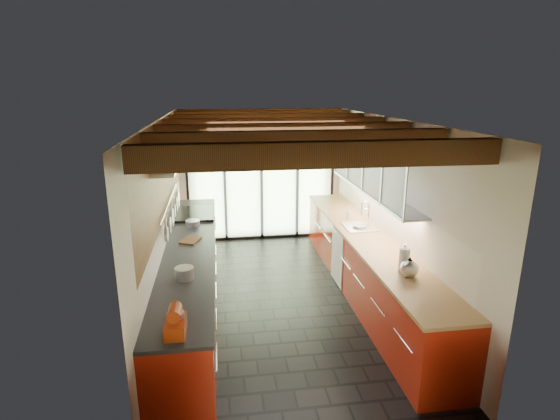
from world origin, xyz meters
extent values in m
plane|color=black|center=(0.00, 0.00, 0.00)|extent=(5.50, 5.50, 0.00)
plane|color=silver|center=(0.00, 2.75, 1.30)|extent=(3.20, 0.00, 3.20)
plane|color=silver|center=(0.00, -2.75, 1.30)|extent=(3.20, 0.00, 3.20)
plane|color=silver|center=(-1.60, 0.00, 1.30)|extent=(0.00, 5.50, 5.50)
plane|color=silver|center=(1.60, 0.00, 1.30)|extent=(0.00, 5.50, 5.50)
plane|color=#472814|center=(0.00, 0.00, 2.60)|extent=(5.50, 5.50, 0.00)
cube|color=#593316|center=(0.00, -2.25, 2.48)|extent=(3.14, 0.14, 0.22)
cube|color=#593316|center=(0.00, -1.35, 2.48)|extent=(3.14, 0.14, 0.22)
cube|color=#593316|center=(0.00, -0.45, 2.48)|extent=(3.14, 0.14, 0.22)
cube|color=#593316|center=(0.00, 0.45, 2.48)|extent=(3.14, 0.14, 0.22)
cube|color=#593316|center=(0.00, 1.35, 2.48)|extent=(3.14, 0.14, 0.22)
cube|color=#593316|center=(0.00, 2.25, 2.48)|extent=(3.14, 0.14, 0.22)
cube|color=brown|center=(0.00, 2.71, 2.35)|extent=(3.14, 0.06, 0.50)
plane|color=brown|center=(-1.57, 0.20, 1.98)|extent=(0.00, 4.90, 4.90)
plane|color=#C6EAAD|center=(0.00, 2.73, 1.08)|extent=(2.90, 0.00, 2.90)
cube|color=black|center=(-1.45, 2.72, 1.07)|extent=(0.05, 0.04, 2.15)
cube|color=black|center=(1.45, 2.72, 1.07)|extent=(0.05, 0.04, 2.15)
cube|color=black|center=(0.00, 2.69, 1.07)|extent=(0.06, 0.05, 2.15)
cube|color=black|center=(0.00, 2.69, 2.15)|extent=(2.90, 0.05, 0.06)
cylinder|color=red|center=(0.00, 2.67, 2.35)|extent=(0.34, 0.04, 0.34)
cylinder|color=beige|center=(0.00, 2.65, 2.35)|extent=(0.28, 0.02, 0.28)
cube|color=#A8200F|center=(-1.28, 0.00, 0.44)|extent=(0.65, 5.00, 0.88)
cube|color=black|center=(-1.28, 0.00, 0.90)|extent=(0.68, 5.00, 0.04)
cube|color=silver|center=(-1.28, 1.45, 0.44)|extent=(0.66, 0.90, 0.90)
cube|color=black|center=(-1.28, 1.45, 0.93)|extent=(0.65, 0.90, 0.06)
cube|color=#A8200F|center=(1.28, 0.00, 0.44)|extent=(0.65, 5.00, 0.88)
cube|color=#A2844E|center=(1.28, 0.00, 0.90)|extent=(0.68, 5.00, 0.04)
cube|color=white|center=(0.95, 0.40, 0.44)|extent=(0.02, 0.60, 0.84)
cube|color=silver|center=(1.28, 0.40, 0.93)|extent=(0.45, 0.52, 0.02)
cylinder|color=silver|center=(1.42, 0.40, 1.10)|extent=(0.02, 0.02, 0.34)
torus|color=silver|center=(1.36, 0.40, 1.27)|extent=(0.14, 0.02, 0.14)
plane|color=silver|center=(1.26, 0.30, 1.85)|extent=(0.00, 3.00, 3.00)
cube|color=#9EA0A5|center=(1.43, 0.30, 1.51)|extent=(0.34, 3.00, 0.03)
cube|color=#9EA0A5|center=(1.43, 0.30, 2.19)|extent=(0.34, 3.00, 0.03)
cylinder|color=silver|center=(-1.54, 0.30, 1.47)|extent=(0.02, 2.20, 0.02)
cube|color=silver|center=(-1.45, 0.20, 2.10)|extent=(0.28, 2.60, 0.03)
cylinder|color=silver|center=(-1.50, -0.60, 1.29)|extent=(0.04, 0.18, 0.18)
cylinder|color=silver|center=(-1.50, -0.25, 1.29)|extent=(0.04, 0.22, 0.22)
cylinder|color=silver|center=(-1.50, 0.10, 1.29)|extent=(0.04, 0.26, 0.26)
cylinder|color=silver|center=(-1.50, 0.45, 1.29)|extent=(0.04, 0.18, 0.18)
cylinder|color=silver|center=(-1.50, 0.80, 1.29)|extent=(0.04, 0.22, 0.22)
cylinder|color=silver|center=(-1.50, 1.10, 1.29)|extent=(0.04, 0.26, 0.26)
cube|color=#B8370E|center=(-1.27, -2.25, 0.99)|extent=(0.18, 0.31, 0.13)
cylinder|color=#B8370E|center=(-1.27, -2.27, 1.14)|extent=(0.12, 0.20, 0.12)
cylinder|color=silver|center=(-1.27, -2.20, 1.03)|extent=(0.16, 0.16, 0.13)
cylinder|color=silver|center=(-1.27, -1.11, 0.99)|extent=(0.26, 0.26, 0.14)
cylinder|color=silver|center=(-1.27, 0.86, 0.96)|extent=(0.27, 0.27, 0.09)
cube|color=brown|center=(-1.27, 0.14, 0.93)|extent=(0.31, 0.36, 0.03)
sphere|color=silver|center=(1.27, -1.42, 1.03)|extent=(0.25, 0.25, 0.21)
cone|color=black|center=(1.27, -1.42, 1.14)|extent=(0.09, 0.09, 0.06)
cylinder|color=silver|center=(1.27, -1.30, 1.04)|extent=(0.04, 0.08, 0.05)
cylinder|color=white|center=(1.27, -1.26, 1.06)|extent=(0.15, 0.15, 0.28)
cylinder|color=silver|center=(1.27, -1.26, 1.23)|extent=(0.03, 0.03, 0.05)
imported|color=silver|center=(1.27, 0.91, 1.00)|extent=(0.07, 0.08, 0.16)
imported|color=silver|center=(1.27, 0.37, 0.95)|extent=(0.25, 0.25, 0.05)
camera|label=1|loc=(-0.85, -5.75, 3.03)|focal=28.00mm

